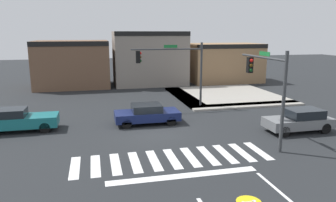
% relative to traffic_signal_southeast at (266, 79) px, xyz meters
% --- Properties ---
extents(ground_plane, '(120.00, 120.00, 0.00)m').
position_rel_traffic_signal_southeast_xyz_m(ground_plane, '(-5.72, 3.15, -3.62)').
color(ground_plane, '#232628').
extents(crosswalk_near, '(9.85, 2.64, 0.01)m').
position_rel_traffic_signal_southeast_xyz_m(crosswalk_near, '(-5.72, -1.35, -3.61)').
color(crosswalk_near, silver).
rests_on(crosswalk_near, ground_plane).
extents(bike_detector_marking, '(0.95, 0.95, 0.01)m').
position_rel_traffic_signal_southeast_xyz_m(bike_detector_marking, '(-3.96, -6.02, -3.61)').
color(bike_detector_marking, yellow).
rests_on(bike_detector_marking, ground_plane).
extents(curb_corner_northeast, '(10.00, 10.60, 0.15)m').
position_rel_traffic_signal_southeast_xyz_m(curb_corner_northeast, '(2.77, 12.56, -3.54)').
color(curb_corner_northeast, '#9E998E').
rests_on(curb_corner_northeast, ground_plane).
extents(storefront_row, '(26.93, 6.39, 6.27)m').
position_rel_traffic_signal_southeast_xyz_m(storefront_row, '(-3.00, 21.95, -0.86)').
color(storefront_row, brown).
rests_on(storefront_row, ground_plane).
extents(traffic_signal_southeast, '(0.32, 4.86, 5.28)m').
position_rel_traffic_signal_southeast_xyz_m(traffic_signal_southeast, '(0.00, 0.00, 0.00)').
color(traffic_signal_southeast, '#383A3D').
rests_on(traffic_signal_southeast, ground_plane).
extents(traffic_signal_northeast, '(5.86, 0.32, 5.37)m').
position_rel_traffic_signal_southeast_xyz_m(traffic_signal_northeast, '(-3.05, 9.01, 0.10)').
color(traffic_signal_northeast, '#383A3D').
rests_on(traffic_signal_northeast, ground_plane).
extents(car_teal, '(4.66, 1.74, 1.48)m').
position_rel_traffic_signal_southeast_xyz_m(car_teal, '(-14.23, 5.29, -2.85)').
color(car_teal, '#196B70').
rests_on(car_teal, ground_plane).
extents(car_navy, '(4.39, 1.92, 1.37)m').
position_rel_traffic_signal_southeast_xyz_m(car_navy, '(-5.92, 5.10, -2.92)').
color(car_navy, '#141E4C').
rests_on(car_navy, ground_plane).
extents(car_gray, '(4.18, 1.76, 1.45)m').
position_rel_traffic_signal_southeast_xyz_m(car_gray, '(3.18, 1.13, -2.87)').
color(car_gray, slate).
rests_on(car_gray, ground_plane).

